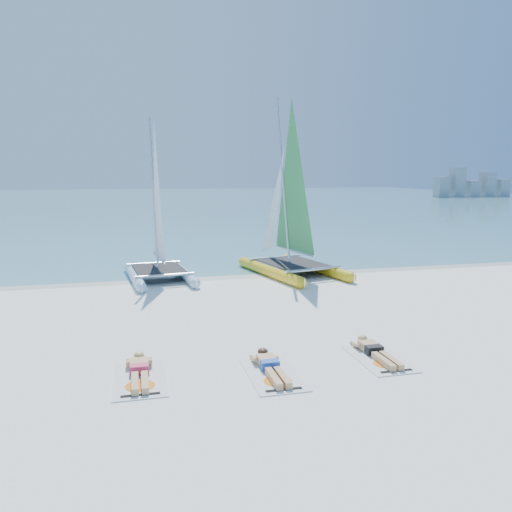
{
  "coord_description": "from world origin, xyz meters",
  "views": [
    {
      "loc": [
        -2.94,
        -13.43,
        3.96
      ],
      "look_at": [
        0.65,
        1.2,
        1.47
      ],
      "focal_mm": 35.0,
      "sensor_mm": 36.0,
      "label": 1
    }
  ],
  "objects_px": {
    "towel_c": "(379,358)",
    "catamaran_blue": "(157,230)",
    "catamaran_yellow": "(287,216)",
    "sunbather_c": "(375,351)",
    "sunbather_a": "(139,370)",
    "towel_b": "(273,375)",
    "towel_a": "(140,379)",
    "sunbather_b": "(270,366)"
  },
  "relations": [
    {
      "from": "towel_b",
      "to": "towel_c",
      "type": "relative_size",
      "value": 1.0
    },
    {
      "from": "catamaran_yellow",
      "to": "sunbather_a",
      "type": "bearing_deg",
      "value": -135.09
    },
    {
      "from": "catamaran_yellow",
      "to": "sunbather_c",
      "type": "xyz_separation_m",
      "value": [
        -0.92,
        -9.59,
        -2.16
      ]
    },
    {
      "from": "sunbather_c",
      "to": "catamaran_blue",
      "type": "bearing_deg",
      "value": 113.94
    },
    {
      "from": "catamaran_blue",
      "to": "sunbather_c",
      "type": "distance_m",
      "value": 10.51
    },
    {
      "from": "towel_c",
      "to": "catamaran_blue",
      "type": "bearing_deg",
      "value": 113.52
    },
    {
      "from": "catamaran_yellow",
      "to": "towel_b",
      "type": "height_order",
      "value": "catamaran_yellow"
    },
    {
      "from": "catamaran_yellow",
      "to": "towel_c",
      "type": "bearing_deg",
      "value": -108.28
    },
    {
      "from": "catamaran_blue",
      "to": "towel_c",
      "type": "xyz_separation_m",
      "value": [
        4.2,
        -9.66,
        -1.87
      ]
    },
    {
      "from": "towel_b",
      "to": "sunbather_c",
      "type": "bearing_deg",
      "value": 11.35
    },
    {
      "from": "sunbather_c",
      "to": "towel_c",
      "type": "bearing_deg",
      "value": -90.0
    },
    {
      "from": "towel_b",
      "to": "towel_c",
      "type": "height_order",
      "value": "same"
    },
    {
      "from": "catamaran_blue",
      "to": "towel_a",
      "type": "height_order",
      "value": "catamaran_blue"
    },
    {
      "from": "catamaran_blue",
      "to": "towel_b",
      "type": "distance_m",
      "value": 10.28
    },
    {
      "from": "catamaran_blue",
      "to": "sunbather_a",
      "type": "distance_m",
      "value": 9.57
    },
    {
      "from": "catamaran_yellow",
      "to": "sunbather_b",
      "type": "relative_size",
      "value": 4.19
    },
    {
      "from": "sunbather_b",
      "to": "towel_c",
      "type": "xyz_separation_m",
      "value": [
        2.47,
        0.11,
        -0.11
      ]
    },
    {
      "from": "catamaran_yellow",
      "to": "sunbather_a",
      "type": "relative_size",
      "value": 4.19
    },
    {
      "from": "towel_b",
      "to": "sunbather_c",
      "type": "xyz_separation_m",
      "value": [
        2.47,
        0.5,
        0.11
      ]
    },
    {
      "from": "catamaran_yellow",
      "to": "sunbather_b",
      "type": "bearing_deg",
      "value": -121.82
    },
    {
      "from": "catamaran_yellow",
      "to": "sunbather_b",
      "type": "height_order",
      "value": "catamaran_yellow"
    },
    {
      "from": "catamaran_blue",
      "to": "sunbather_a",
      "type": "xyz_separation_m",
      "value": [
        -0.85,
        -9.36,
        -1.76
      ]
    },
    {
      "from": "catamaran_yellow",
      "to": "towel_b",
      "type": "relative_size",
      "value": 3.91
    },
    {
      "from": "catamaran_blue",
      "to": "towel_a",
      "type": "distance_m",
      "value": 9.78
    },
    {
      "from": "towel_a",
      "to": "sunbather_c",
      "type": "distance_m",
      "value": 5.05
    },
    {
      "from": "sunbather_b",
      "to": "sunbather_c",
      "type": "height_order",
      "value": "same"
    },
    {
      "from": "towel_b",
      "to": "towel_a",
      "type": "bearing_deg",
      "value": 171.09
    },
    {
      "from": "towel_c",
      "to": "sunbather_c",
      "type": "xyz_separation_m",
      "value": [
        0.0,
        0.19,
        0.11
      ]
    },
    {
      "from": "towel_a",
      "to": "catamaran_blue",
      "type": "bearing_deg",
      "value": 84.93
    },
    {
      "from": "towel_c",
      "to": "catamaran_yellow",
      "type": "bearing_deg",
      "value": 84.63
    },
    {
      "from": "catamaran_yellow",
      "to": "towel_a",
      "type": "distance_m",
      "value": 11.59
    },
    {
      "from": "catamaran_blue",
      "to": "sunbather_c",
      "type": "xyz_separation_m",
      "value": [
        4.2,
        -9.47,
        -1.76
      ]
    },
    {
      "from": "towel_b",
      "to": "sunbather_c",
      "type": "relative_size",
      "value": 1.07
    },
    {
      "from": "catamaran_blue",
      "to": "sunbather_c",
      "type": "height_order",
      "value": "catamaran_blue"
    },
    {
      "from": "sunbather_a",
      "to": "towel_b",
      "type": "bearing_deg",
      "value": -13.02
    },
    {
      "from": "catamaran_blue",
      "to": "sunbather_c",
      "type": "bearing_deg",
      "value": -72.33
    },
    {
      "from": "towel_c",
      "to": "sunbather_b",
      "type": "bearing_deg",
      "value": -177.41
    },
    {
      "from": "towel_a",
      "to": "towel_c",
      "type": "xyz_separation_m",
      "value": [
        5.05,
        -0.1,
        0.0
      ]
    },
    {
      "from": "towel_a",
      "to": "towel_b",
      "type": "relative_size",
      "value": 1.0
    },
    {
      "from": "sunbather_a",
      "to": "towel_c",
      "type": "relative_size",
      "value": 0.93
    },
    {
      "from": "catamaran_blue",
      "to": "towel_b",
      "type": "bearing_deg",
      "value": -86.39
    },
    {
      "from": "towel_a",
      "to": "towel_c",
      "type": "bearing_deg",
      "value": -1.15
    }
  ]
}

